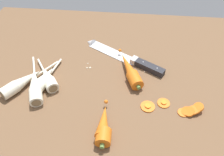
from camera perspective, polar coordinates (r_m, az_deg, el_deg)
name	(u,v)px	position (r cm, az deg, el deg)	size (l,w,h in cm)	color
ground_plane	(113,81)	(78.99, 0.14, -0.79)	(120.00, 90.00, 4.00)	brown
chefs_knife	(121,56)	(85.39, 2.32, 5.72)	(31.62, 20.52, 4.18)	silver
whole_carrot	(130,70)	(77.17, 4.60, 1.94)	(9.99, 19.72, 4.20)	orange
whole_carrot_second	(103,126)	(62.56, -2.28, -11.99)	(4.38, 15.63, 4.20)	orange
parsnip_front	(35,85)	(76.23, -19.01, -1.78)	(11.16, 22.57, 4.00)	silver
parsnip_mid_left	(22,82)	(78.67, -21.90, -1.04)	(14.45, 19.53, 4.00)	silver
parsnip_mid_right	(44,80)	(77.25, -16.92, -0.37)	(6.24, 17.80, 4.00)	silver
parsnip_back	(48,78)	(77.52, -16.04, 0.06)	(12.03, 15.85, 4.00)	silver
carrot_slice_stack	(191,110)	(70.86, 19.39, -7.78)	(7.60, 4.56, 3.10)	orange
carrot_slice_stray_near	(148,106)	(69.48, 9.10, -7.08)	(4.40, 4.40, 0.70)	orange
carrot_slice_stray_mid	(164,103)	(71.24, 13.01, -6.16)	(3.90, 3.90, 0.70)	orange
mince_crumbs	(112,65)	(81.81, -0.09, 3.42)	(21.32, 11.48, 0.87)	beige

